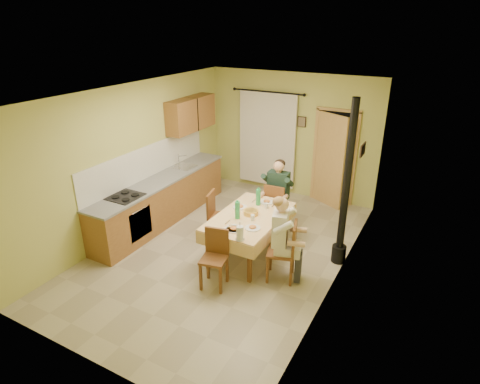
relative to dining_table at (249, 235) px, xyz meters
The scene contains 17 objects.
floor 0.59m from the dining_table, 169.07° to the right, with size 4.00×6.00×0.01m, color tan.
room_shell 1.51m from the dining_table, 169.07° to the right, with size 4.04×6.04×2.82m.
kitchen_run 2.17m from the dining_table, behind, with size 0.64×3.64×1.56m.
upper_cabinets 3.19m from the dining_table, 144.50° to the left, with size 0.35×1.40×0.70m, color brown.
curtain 3.11m from the dining_table, 109.44° to the left, with size 1.70×0.07×2.22m.
doorway 2.93m from the dining_table, 78.22° to the left, with size 0.96×0.43×2.15m.
dining_table is the anchor object (origin of this frame).
tableware 0.46m from the dining_table, 81.47° to the right, with size 0.80×1.59×0.33m.
chair_far 1.10m from the dining_table, 88.12° to the left, with size 0.43×0.43×0.97m.
chair_near 1.08m from the dining_table, 92.92° to the right, with size 0.45×0.45×0.93m.
chair_right 0.88m from the dining_table, 26.81° to the right, with size 0.53×0.53×0.99m.
chair_left 0.73m from the dining_table, 166.19° to the left, with size 0.48×0.48×0.96m.
man_far 1.22m from the dining_table, 88.17° to the left, with size 0.59×0.47×1.39m.
man_right 1.00m from the dining_table, 27.47° to the right, with size 0.56×0.64×1.39m.
stove_flue 1.67m from the dining_table, 19.45° to the left, with size 0.24×0.24×2.80m.
picture_back 3.20m from the dining_table, 93.84° to the left, with size 0.19×0.03×0.23m, color black.
picture_right 2.39m from the dining_table, 36.13° to the left, with size 0.03×0.31×0.21m, color brown.
Camera 1 is at (3.21, -5.36, 3.84)m, focal length 30.00 mm.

